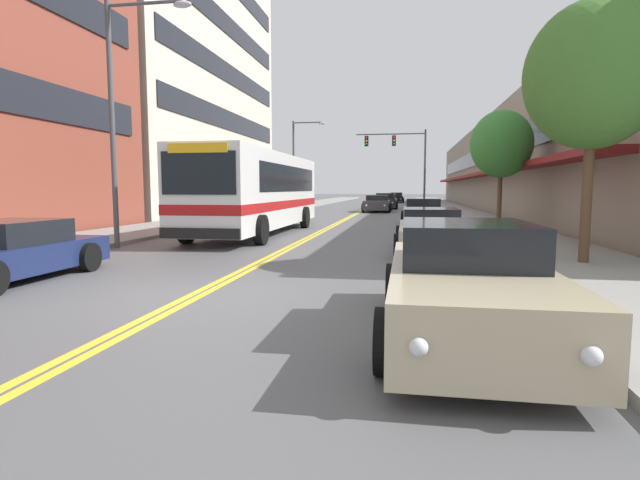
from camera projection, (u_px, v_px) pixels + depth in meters
The scene contains 21 objects.
ground_plane at pixel (366, 209), 45.00m from camera, with size 240.00×240.00×0.00m, color #565659.
sidewalk_left at pixel (286, 208), 46.24m from camera, with size 3.85×106.00×0.13m.
sidewalk_right at pixel (450, 209), 43.74m from camera, with size 3.85×106.00×0.13m.
centre_line at pixel (366, 209), 45.00m from camera, with size 0.34×106.00×0.01m.
office_tower_left at pixel (152, 30), 37.68m from camera, with size 12.08×24.22×27.62m.
storefront_row_right at pixel (526, 167), 42.33m from camera, with size 9.10×68.00×7.36m.
city_bus at pixel (259, 189), 20.45m from camera, with size 2.90×11.89×3.22m.
car_navy_parked_left_near at pixel (5, 253), 10.00m from camera, with size 2.10×4.49×1.21m.
car_white_parked_left_mid at pixel (294, 206), 35.69m from camera, with size 1.99×4.47×1.20m.
car_beige_parked_right_foreground at pixel (466, 283), 6.25m from camera, with size 2.10×4.89×1.43m.
car_champagne_parked_right_mid at pixel (430, 232), 14.36m from camera, with size 2.02×4.76×1.28m.
car_silver_parked_right_far at pixel (423, 212), 25.56m from camera, with size 2.21×4.47×1.34m.
car_dark_grey_moving_lead at pixel (377, 204), 39.65m from camera, with size 2.21×4.88×1.33m.
car_charcoal_moving_second at pixel (386, 201), 45.86m from camera, with size 2.20×4.62×1.42m.
car_black_moving_third at pixel (396, 198), 65.49m from camera, with size 1.99×4.87×1.33m.
traffic_signal_mast at pixel (402, 153), 44.94m from camera, with size 6.27×0.38×7.09m.
street_lamp_left_near at pixel (124, 100), 15.04m from camera, with size 2.74×0.28×7.41m.
street_lamp_left_far at pixel (299, 157), 39.55m from camera, with size 2.64×0.28×7.16m.
street_tree_right_near at pixel (593, 76), 11.23m from camera, with size 3.01×3.01×5.92m.
street_tree_right_mid at pixel (501, 144), 21.83m from camera, with size 2.67×2.67×5.12m.
fire_hydrant at pixel (490, 235), 14.21m from camera, with size 0.31×0.23×0.79m.
Camera 1 is at (3.57, -8.09, 1.85)m, focal length 28.00 mm.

